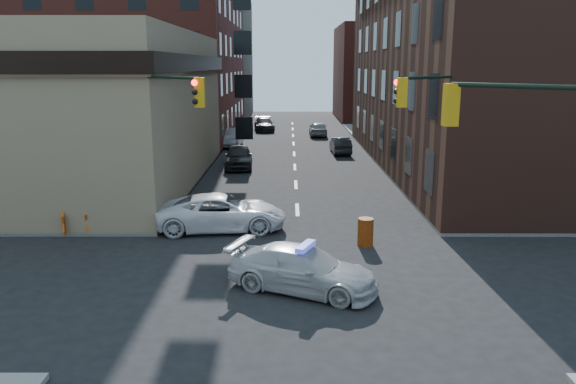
{
  "coord_description": "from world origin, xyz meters",
  "views": [
    {
      "loc": [
        -0.43,
        -17.24,
        7.14
      ],
      "look_at": [
        -0.46,
        4.4,
        2.2
      ],
      "focal_mm": 35.0,
      "sensor_mm": 36.0,
      "label": 1
    }
  ],
  "objects_px": {
    "police_car": "(303,269)",
    "pedestrian_a": "(57,208)",
    "pickup": "(222,212)",
    "parked_car_wnear": "(238,157)",
    "pedestrian_b": "(50,208)",
    "barrel_road": "(365,232)",
    "parked_car_wfar": "(232,138)",
    "barricade_nw_a": "(76,222)",
    "parked_car_enear": "(340,145)",
    "barrel_bank": "(172,221)"
  },
  "relations": [
    {
      "from": "police_car",
      "to": "pedestrian_a",
      "type": "relative_size",
      "value": 3.13
    },
    {
      "from": "pickup",
      "to": "parked_car_wnear",
      "type": "bearing_deg",
      "value": -3.3
    },
    {
      "from": "pedestrian_b",
      "to": "barrel_road",
      "type": "xyz_separation_m",
      "value": [
        13.3,
        -1.64,
        -0.56
      ]
    },
    {
      "from": "parked_car_wnear",
      "to": "pedestrian_a",
      "type": "height_order",
      "value": "pedestrian_a"
    },
    {
      "from": "pickup",
      "to": "barrel_road",
      "type": "xyz_separation_m",
      "value": [
        6.04,
        -2.21,
        -0.22
      ]
    },
    {
      "from": "barrel_road",
      "to": "pedestrian_a",
      "type": "bearing_deg",
      "value": 169.77
    },
    {
      "from": "parked_car_wfar",
      "to": "barricade_nw_a",
      "type": "height_order",
      "value": "parked_car_wfar"
    },
    {
      "from": "barrel_road",
      "to": "pedestrian_b",
      "type": "bearing_deg",
      "value": 172.99
    },
    {
      "from": "barricade_nw_a",
      "to": "police_car",
      "type": "bearing_deg",
      "value": -46.37
    },
    {
      "from": "pedestrian_b",
      "to": "barrel_road",
      "type": "distance_m",
      "value": 13.42
    },
    {
      "from": "parked_car_wnear",
      "to": "parked_car_enear",
      "type": "bearing_deg",
      "value": 36.41
    },
    {
      "from": "barricade_nw_a",
      "to": "barrel_road",
      "type": "bearing_deg",
      "value": -20.74
    },
    {
      "from": "pickup",
      "to": "barrel_bank",
      "type": "height_order",
      "value": "pickup"
    },
    {
      "from": "parked_car_wnear",
      "to": "parked_car_wfar",
      "type": "relative_size",
      "value": 0.99
    },
    {
      "from": "parked_car_wnear",
      "to": "pedestrian_a",
      "type": "xyz_separation_m",
      "value": [
        -6.72,
        -14.91,
        0.13
      ]
    },
    {
      "from": "parked_car_wfar",
      "to": "barrel_bank",
      "type": "bearing_deg",
      "value": -88.92
    },
    {
      "from": "pedestrian_a",
      "to": "pedestrian_b",
      "type": "xyz_separation_m",
      "value": [
        0.04,
        -0.77,
        0.19
      ]
    },
    {
      "from": "barrel_bank",
      "to": "pickup",
      "type": "bearing_deg",
      "value": 14.19
    },
    {
      "from": "police_car",
      "to": "barrel_road",
      "type": "height_order",
      "value": "police_car"
    },
    {
      "from": "parked_car_wnear",
      "to": "barrel_bank",
      "type": "xyz_separation_m",
      "value": [
        -1.51,
        -15.63,
        -0.28
      ]
    },
    {
      "from": "police_car",
      "to": "parked_car_wfar",
      "type": "xyz_separation_m",
      "value": [
        -5.53,
        32.56,
        0.07
      ]
    },
    {
      "from": "parked_car_wfar",
      "to": "pickup",
      "type": "bearing_deg",
      "value": -84.25
    },
    {
      "from": "pedestrian_a",
      "to": "pedestrian_b",
      "type": "distance_m",
      "value": 0.8
    },
    {
      "from": "parked_car_enear",
      "to": "pedestrian_b",
      "type": "height_order",
      "value": "pedestrian_b"
    },
    {
      "from": "police_car",
      "to": "barrel_bank",
      "type": "xyz_separation_m",
      "value": [
        -5.51,
        6.28,
        -0.19
      ]
    },
    {
      "from": "police_car",
      "to": "pedestrian_b",
      "type": "height_order",
      "value": "pedestrian_b"
    },
    {
      "from": "parked_car_wnear",
      "to": "barricade_nw_a",
      "type": "xyz_separation_m",
      "value": [
        -5.53,
        -15.98,
        -0.2
      ]
    },
    {
      "from": "barrel_bank",
      "to": "barricade_nw_a",
      "type": "relative_size",
      "value": 0.86
    },
    {
      "from": "barricade_nw_a",
      "to": "parked_car_wnear",
      "type": "bearing_deg",
      "value": 56.43
    },
    {
      "from": "parked_car_enear",
      "to": "pickup",
      "type": "bearing_deg",
      "value": 69.72
    },
    {
      "from": "barrel_bank",
      "to": "parked_car_wnear",
      "type": "bearing_deg",
      "value": 84.46
    },
    {
      "from": "barrel_road",
      "to": "barrel_bank",
      "type": "distance_m",
      "value": 8.31
    },
    {
      "from": "police_car",
      "to": "parked_car_wnear",
      "type": "distance_m",
      "value": 22.27
    },
    {
      "from": "police_car",
      "to": "barricade_nw_a",
      "type": "relative_size",
      "value": 4.02
    },
    {
      "from": "pickup",
      "to": "pedestrian_b",
      "type": "relative_size",
      "value": 2.9
    },
    {
      "from": "barrel_bank",
      "to": "parked_car_wfar",
      "type": "bearing_deg",
      "value": 90.04
    },
    {
      "from": "pedestrian_b",
      "to": "barrel_bank",
      "type": "bearing_deg",
      "value": 11.55
    },
    {
      "from": "police_car",
      "to": "barrel_road",
      "type": "distance_m",
      "value": 5.3
    },
    {
      "from": "barrel_bank",
      "to": "parked_car_enear",
      "type": "bearing_deg",
      "value": 67.29
    },
    {
      "from": "barrel_road",
      "to": "parked_car_wfar",
      "type": "bearing_deg",
      "value": 106.26
    },
    {
      "from": "parked_car_wnear",
      "to": "barrel_bank",
      "type": "distance_m",
      "value": 15.71
    },
    {
      "from": "pedestrian_a",
      "to": "barrel_road",
      "type": "relative_size",
      "value": 1.4
    },
    {
      "from": "parked_car_enear",
      "to": "pedestrian_a",
      "type": "relative_size",
      "value": 2.6
    },
    {
      "from": "parked_car_enear",
      "to": "barrel_road",
      "type": "xyz_separation_m",
      "value": [
        -1.13,
        -23.83,
        -0.11
      ]
    },
    {
      "from": "barrel_road",
      "to": "barricade_nw_a",
      "type": "bearing_deg",
      "value": 173.73
    },
    {
      "from": "police_car",
      "to": "pedestrian_b",
      "type": "xyz_separation_m",
      "value": [
        -10.68,
        6.23,
        0.41
      ]
    },
    {
      "from": "parked_car_wnear",
      "to": "parked_car_enear",
      "type": "relative_size",
      "value": 1.16
    },
    {
      "from": "barrel_road",
      "to": "barrel_bank",
      "type": "bearing_deg",
      "value": 168.31
    },
    {
      "from": "barricade_nw_a",
      "to": "pickup",
      "type": "bearing_deg",
      "value": -6.3
    },
    {
      "from": "pickup",
      "to": "parked_car_enear",
      "type": "height_order",
      "value": "pickup"
    }
  ]
}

